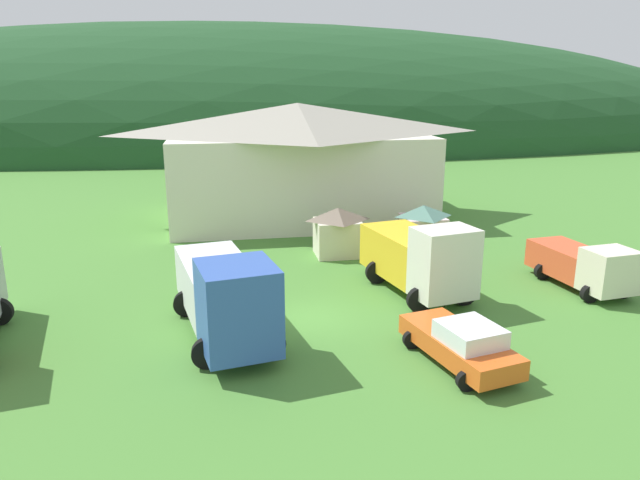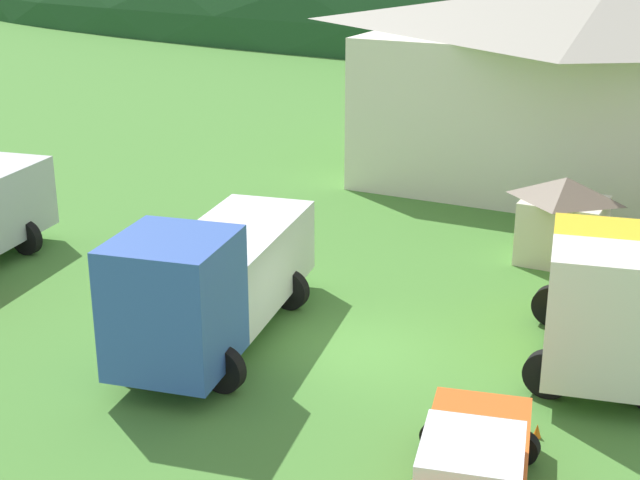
{
  "view_description": "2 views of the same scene",
  "coord_description": "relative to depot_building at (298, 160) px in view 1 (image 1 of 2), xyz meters",
  "views": [
    {
      "loc": [
        -3.42,
        -22.12,
        9.55
      ],
      "look_at": [
        1.3,
        4.37,
        2.12
      ],
      "focal_mm": 32.67,
      "sensor_mm": 36.0,
      "label": 1
    },
    {
      "loc": [
        8.47,
        -18.73,
        10.17
      ],
      "look_at": [
        -1.87,
        1.69,
        2.1
      ],
      "focal_mm": 51.24,
      "sensor_mm": 36.0,
      "label": 2
    }
  ],
  "objects": [
    {
      "name": "forested_hill_backdrop",
      "position": [
        -2.23,
        55.41,
        -4.13
      ],
      "size": [
        179.93,
        60.0,
        36.11
      ],
      "primitive_type": "ellipsoid",
      "color": "#1E4723",
      "rests_on": "ground"
    },
    {
      "name": "ground_plane",
      "position": [
        -2.23,
        -18.43,
        -4.13
      ],
      "size": [
        200.0,
        200.0,
        0.0
      ],
      "primitive_type": "plane",
      "color": "#477F33"
    },
    {
      "name": "traffic_cone_near_pickup",
      "position": [
        -7.59,
        -15.96,
        -4.13
      ],
      "size": [
        0.36,
        0.36,
        0.59
      ],
      "primitive_type": "cone",
      "color": "orange",
      "rests_on": "ground"
    },
    {
      "name": "heavy_rig_striped",
      "position": [
        3.25,
        -16.44,
        -2.37
      ],
      "size": [
        4.09,
        6.89,
        3.56
      ],
      "rotation": [
        0.0,
        0.0,
        -1.37
      ],
      "color": "silver",
      "rests_on": "ground"
    },
    {
      "name": "play_shed_pink",
      "position": [
        6.06,
        -9.13,
        -2.83
      ],
      "size": [
        2.49,
        2.52,
        2.53
      ],
      "color": "beige",
      "rests_on": "ground"
    },
    {
      "name": "box_truck_blue",
      "position": [
        -5.56,
        -19.73,
        -2.34
      ],
      "size": [
        4.17,
        8.44,
        3.58
      ],
      "rotation": [
        0.0,
        0.0,
        -1.39
      ],
      "color": "#3356AD",
      "rests_on": "ground"
    },
    {
      "name": "depot_building",
      "position": [
        0.0,
        0.0,
        0.0
      ],
      "size": [
        18.71,
        12.1,
        8.01
      ],
      "color": "silver",
      "rests_on": "ground"
    },
    {
      "name": "play_shed_cream",
      "position": [
        0.83,
        -9.78,
        -2.73
      ],
      "size": [
        2.65,
        2.37,
        2.72
      ],
      "color": "beige",
      "rests_on": "ground"
    },
    {
      "name": "traffic_cone_mid_row",
      "position": [
        2.8,
        -20.4,
        -4.13
      ],
      "size": [
        0.36,
        0.36,
        0.62
      ],
      "primitive_type": "cone",
      "color": "orange",
      "rests_on": "ground"
    },
    {
      "name": "light_truck_cream",
      "position": [
        11.08,
        -17.2,
        -2.94
      ],
      "size": [
        2.98,
        5.59,
        2.34
      ],
      "rotation": [
        0.0,
        0.0,
        -1.45
      ],
      "color": "beige",
      "rests_on": "ground"
    },
    {
      "name": "service_pickup_orange",
      "position": [
        2.33,
        -23.39,
        -3.3
      ],
      "size": [
        3.04,
        5.14,
        1.66
      ],
      "rotation": [
        0.0,
        0.0,
        -1.35
      ],
      "color": "orange",
      "rests_on": "ground"
    }
  ]
}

